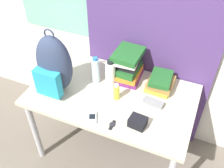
{
  "coord_description": "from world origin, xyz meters",
  "views": [
    {
      "loc": [
        0.57,
        -0.96,
        2.14
      ],
      "look_at": [
        0.0,
        0.37,
        0.83
      ],
      "focal_mm": 42.0,
      "sensor_mm": 36.0,
      "label": 1
    }
  ],
  "objects_px": {
    "book_stack_center": "(161,82)",
    "sunscreen_bottle": "(116,92)",
    "book_stack_left": "(128,66)",
    "wristwatch": "(112,125)",
    "sports_bottle": "(110,73)",
    "water_bottle": "(96,71)",
    "camera_pouch": "(138,122)",
    "sunglasses_case": "(153,102)",
    "backpack": "(54,66)",
    "cell_phone": "(92,117)"
  },
  "relations": [
    {
      "from": "backpack",
      "to": "book_stack_left",
      "type": "xyz_separation_m",
      "value": [
        0.46,
        0.33,
        -0.1
      ]
    },
    {
      "from": "sports_bottle",
      "to": "sunscreen_bottle",
      "type": "bearing_deg",
      "value": -51.47
    },
    {
      "from": "book_stack_center",
      "to": "sunglasses_case",
      "type": "distance_m",
      "value": 0.2
    },
    {
      "from": "cell_phone",
      "to": "sunscreen_bottle",
      "type": "bearing_deg",
      "value": 71.81
    },
    {
      "from": "sunglasses_case",
      "to": "camera_pouch",
      "type": "distance_m",
      "value": 0.24
    },
    {
      "from": "backpack",
      "to": "wristwatch",
      "type": "distance_m",
      "value": 0.6
    },
    {
      "from": "water_bottle",
      "to": "wristwatch",
      "type": "relative_size",
      "value": 2.74
    },
    {
      "from": "book_stack_center",
      "to": "sunscreen_bottle",
      "type": "relative_size",
      "value": 1.79
    },
    {
      "from": "cell_phone",
      "to": "camera_pouch",
      "type": "bearing_deg",
      "value": 11.51
    },
    {
      "from": "wristwatch",
      "to": "cell_phone",
      "type": "bearing_deg",
      "value": 178.46
    },
    {
      "from": "sunscreen_bottle",
      "to": "wristwatch",
      "type": "relative_size",
      "value": 1.65
    },
    {
      "from": "cell_phone",
      "to": "sports_bottle",
      "type": "bearing_deg",
      "value": 93.63
    },
    {
      "from": "book_stack_left",
      "to": "book_stack_center",
      "type": "relative_size",
      "value": 1.06
    },
    {
      "from": "book_stack_center",
      "to": "water_bottle",
      "type": "distance_m",
      "value": 0.51
    },
    {
      "from": "sports_bottle",
      "to": "camera_pouch",
      "type": "bearing_deg",
      "value": -43.18
    },
    {
      "from": "book_stack_left",
      "to": "water_bottle",
      "type": "bearing_deg",
      "value": -147.55
    },
    {
      "from": "water_bottle",
      "to": "book_stack_center",
      "type": "bearing_deg",
      "value": 15.4
    },
    {
      "from": "sunscreen_bottle",
      "to": "sunglasses_case",
      "type": "height_order",
      "value": "sunscreen_bottle"
    },
    {
      "from": "book_stack_left",
      "to": "water_bottle",
      "type": "xyz_separation_m",
      "value": [
        -0.22,
        -0.14,
        -0.01
      ]
    },
    {
      "from": "sports_bottle",
      "to": "sunscreen_bottle",
      "type": "relative_size",
      "value": 1.62
    },
    {
      "from": "book_stack_left",
      "to": "cell_phone",
      "type": "relative_size",
      "value": 2.32
    },
    {
      "from": "sports_bottle",
      "to": "wristwatch",
      "type": "relative_size",
      "value": 2.67
    },
    {
      "from": "sunglasses_case",
      "to": "camera_pouch",
      "type": "bearing_deg",
      "value": -100.58
    },
    {
      "from": "water_bottle",
      "to": "sports_bottle",
      "type": "distance_m",
      "value": 0.12
    },
    {
      "from": "water_bottle",
      "to": "camera_pouch",
      "type": "height_order",
      "value": "water_bottle"
    },
    {
      "from": "book_stack_center",
      "to": "wristwatch",
      "type": "bearing_deg",
      "value": -111.48
    },
    {
      "from": "backpack",
      "to": "sunscreen_bottle",
      "type": "distance_m",
      "value": 0.5
    },
    {
      "from": "book_stack_left",
      "to": "wristwatch",
      "type": "distance_m",
      "value": 0.52
    },
    {
      "from": "cell_phone",
      "to": "book_stack_left",
      "type": "bearing_deg",
      "value": 81.38
    },
    {
      "from": "backpack",
      "to": "sunglasses_case",
      "type": "bearing_deg",
      "value": 10.06
    },
    {
      "from": "backpack",
      "to": "cell_phone",
      "type": "bearing_deg",
      "value": -23.65
    },
    {
      "from": "sunscreen_bottle",
      "to": "cell_phone",
      "type": "height_order",
      "value": "sunscreen_bottle"
    },
    {
      "from": "sunscreen_bottle",
      "to": "camera_pouch",
      "type": "xyz_separation_m",
      "value": [
        0.23,
        -0.18,
        -0.03
      ]
    },
    {
      "from": "water_bottle",
      "to": "camera_pouch",
      "type": "distance_m",
      "value": 0.55
    },
    {
      "from": "sunglasses_case",
      "to": "wristwatch",
      "type": "height_order",
      "value": "sunglasses_case"
    },
    {
      "from": "water_bottle",
      "to": "camera_pouch",
      "type": "relative_size",
      "value": 1.92
    },
    {
      "from": "sports_bottle",
      "to": "sunglasses_case",
      "type": "height_order",
      "value": "sports_bottle"
    },
    {
      "from": "sunscreen_bottle",
      "to": "camera_pouch",
      "type": "distance_m",
      "value": 0.3
    },
    {
      "from": "sunglasses_case",
      "to": "sunscreen_bottle",
      "type": "bearing_deg",
      "value": -169.42
    },
    {
      "from": "book_stack_center",
      "to": "camera_pouch",
      "type": "height_order",
      "value": "book_stack_center"
    },
    {
      "from": "sunscreen_bottle",
      "to": "wristwatch",
      "type": "distance_m",
      "value": 0.27
    },
    {
      "from": "sports_bottle",
      "to": "wristwatch",
      "type": "height_order",
      "value": "sports_bottle"
    },
    {
      "from": "water_bottle",
      "to": "cell_phone",
      "type": "distance_m",
      "value": 0.4
    },
    {
      "from": "book_stack_left",
      "to": "water_bottle",
      "type": "height_order",
      "value": "book_stack_left"
    },
    {
      "from": "sunscreen_bottle",
      "to": "cell_phone",
      "type": "bearing_deg",
      "value": -108.19
    },
    {
      "from": "book_stack_left",
      "to": "sunglasses_case",
      "type": "distance_m",
      "value": 0.36
    },
    {
      "from": "wristwatch",
      "to": "sports_bottle",
      "type": "bearing_deg",
      "value": 114.9
    },
    {
      "from": "book_stack_left",
      "to": "camera_pouch",
      "type": "xyz_separation_m",
      "value": [
        0.24,
        -0.44,
        -0.09
      ]
    },
    {
      "from": "book_stack_center",
      "to": "sports_bottle",
      "type": "bearing_deg",
      "value": -162.32
    },
    {
      "from": "backpack",
      "to": "sunscreen_bottle",
      "type": "height_order",
      "value": "backpack"
    }
  ]
}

